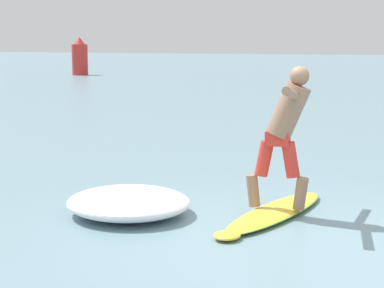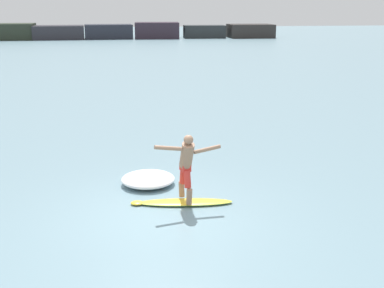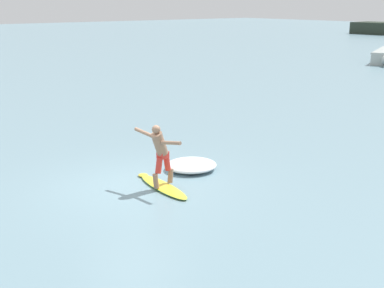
{
  "view_description": "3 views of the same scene",
  "coord_description": "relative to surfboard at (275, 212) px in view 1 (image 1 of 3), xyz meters",
  "views": [
    {
      "loc": [
        -6.08,
        -1.92,
        1.92
      ],
      "look_at": [
        1.0,
        1.78,
        0.66
      ],
      "focal_mm": 60.0,
      "sensor_mm": 36.0,
      "label": 1
    },
    {
      "loc": [
        -0.91,
        -10.87,
        4.42
      ],
      "look_at": [
        1.0,
        2.36,
        0.92
      ],
      "focal_mm": 50.0,
      "sensor_mm": 36.0,
      "label": 2
    },
    {
      "loc": [
        10.98,
        -6.81,
        4.56
      ],
      "look_at": [
        0.75,
        1.26,
        1.07
      ],
      "focal_mm": 50.0,
      "sensor_mm": 36.0,
      "label": 3
    }
  ],
  "objects": [
    {
      "name": "surfboard",
      "position": [
        0.0,
        0.0,
        0.0
      ],
      "size": [
        2.35,
        0.71,
        0.22
      ],
      "color": "yellow",
      "rests_on": "ground"
    },
    {
      "name": "surfer",
      "position": [
        0.06,
        -0.09,
        0.97
      ],
      "size": [
        1.51,
        0.74,
        1.59
      ],
      "color": "#966F56",
      "rests_on": "surfboard"
    },
    {
      "name": "channel_marker_buoy",
      "position": [
        24.79,
        21.64,
        1.0
      ],
      "size": [
        0.95,
        0.95,
        2.28
      ],
      "color": "red",
      "rests_on": "ground"
    },
    {
      "name": "ground_plane",
      "position": [
        -0.53,
        -0.49,
        -0.04
      ],
      "size": [
        200.0,
        200.0,
        0.0
      ],
      "primitive_type": "plane",
      "color": "gray"
    },
    {
      "name": "wave_foam_at_tail",
      "position": [
        -0.71,
        1.48,
        0.1
      ],
      "size": [
        1.61,
        1.67,
        0.29
      ],
      "color": "white",
      "rests_on": "ground"
    }
  ]
}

